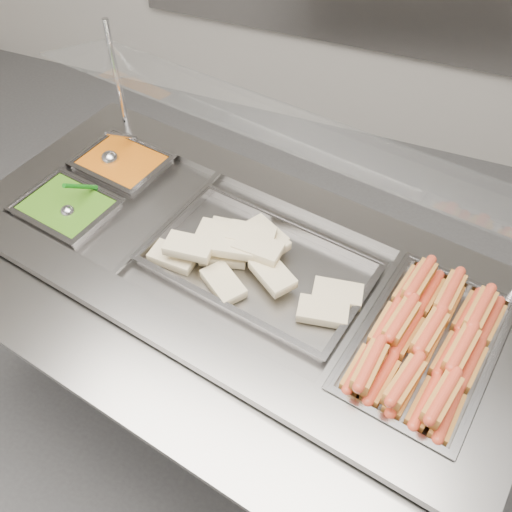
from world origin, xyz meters
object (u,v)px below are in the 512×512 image
at_px(steam_counter, 245,333).
at_px(sneeze_guard, 282,126).
at_px(ladle, 111,158).
at_px(pan_hotdogs, 424,352).
at_px(pan_wraps, 259,267).
at_px(serving_spoon, 70,208).

height_order(steam_counter, sneeze_guard, sneeze_guard).
bearing_deg(ladle, pan_hotdogs, -16.77).
xyz_separation_m(sneeze_guard, pan_wraps, (0.02, -0.22, -0.38)).
bearing_deg(ladle, steam_counter, -21.87).
xyz_separation_m(pan_hotdogs, pan_wraps, (-0.54, 0.11, 0.01)).
relative_size(sneeze_guard, pan_hotdogs, 2.77).
height_order(steam_counter, pan_hotdogs, pan_hotdogs).
xyz_separation_m(steam_counter, ladle, (-0.63, 0.25, 0.45)).
distance_m(steam_counter, pan_hotdogs, 0.73).
height_order(steam_counter, serving_spoon, serving_spoon).
xyz_separation_m(sneeze_guard, serving_spoon, (-0.66, -0.24, -0.35)).
relative_size(steam_counter, serving_spoon, 11.51).
distance_m(steam_counter, pan_wraps, 0.42).
distance_m(pan_hotdogs, pan_wraps, 0.55).
bearing_deg(pan_wraps, sneeze_guard, 94.27).
bearing_deg(pan_wraps, ladle, 158.98).
bearing_deg(sneeze_guard, ladle, 176.24).
distance_m(pan_wraps, serving_spoon, 0.68).
bearing_deg(sneeze_guard, pan_hotdogs, -30.36).
bearing_deg(ladle, serving_spoon, -87.06).
relative_size(steam_counter, sneeze_guard, 1.20).
height_order(pan_hotdogs, ladle, ladle).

